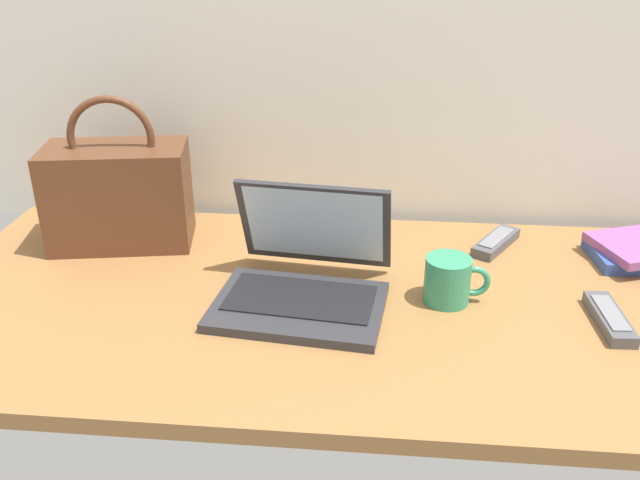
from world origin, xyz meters
The scene contains 6 objects.
desk centered at (0.00, 0.00, 0.01)m, with size 1.60×0.76×0.03m.
laptop centered at (-0.06, -0.01, 0.07)m, with size 0.34×0.33×0.21m.
coffee_mug centered at (0.21, 0.01, 0.07)m, with size 0.12×0.09×0.09m.
remote_control_near centered at (0.49, -0.05, 0.04)m, with size 0.05×0.16×0.02m.
remote_control_far centered at (0.33, 0.25, 0.04)m, with size 0.12×0.16×0.02m.
handbag centered at (-0.49, 0.20, 0.15)m, with size 0.32×0.21×0.33m.
Camera 1 is at (0.07, -1.11, 0.68)m, focal length 37.72 mm.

